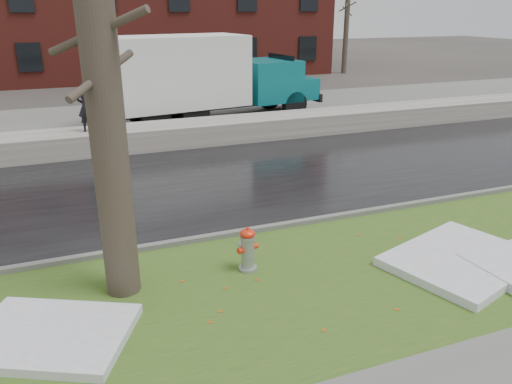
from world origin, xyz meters
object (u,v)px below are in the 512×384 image
object	(u,v)px
tree	(102,80)
box_truck	(202,77)
fire_hydrant	(247,247)
worker	(87,107)

from	to	relation	value
tree	box_truck	size ratio (longest dim) A/B	0.65
fire_hydrant	tree	distance (m)	3.72
fire_hydrant	worker	bearing A→B (deg)	87.16
fire_hydrant	box_truck	size ratio (longest dim) A/B	0.08
tree	box_truck	bearing A→B (deg)	68.67
fire_hydrant	worker	size ratio (longest dim) A/B	0.53
fire_hydrant	worker	distance (m)	9.36
tree	fire_hydrant	bearing A→B (deg)	-3.11
tree	box_truck	xyz separation A→B (m)	(4.78, 12.25, -1.67)
worker	fire_hydrant	bearing A→B (deg)	108.63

